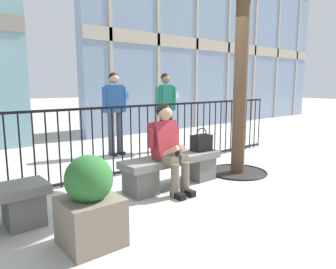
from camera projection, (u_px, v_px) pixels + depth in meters
name	position (u px, v px, depth m)	size (l,w,h in m)	color
ground_plane	(172.00, 186.00, 4.58)	(60.00, 60.00, 0.00)	#B2ADA3
stone_bench	(172.00, 168.00, 4.53)	(1.60, 0.44, 0.45)	slate
seated_person_with_phone	(168.00, 145.00, 4.26)	(0.52, 0.66, 1.21)	#6B6051
handbag_on_bench	(201.00, 142.00, 4.84)	(0.31, 0.19, 0.36)	black
bystander_at_railing	(115.00, 107.00, 6.44)	(0.55, 0.37, 1.71)	#383D4C
bystander_further_back	(166.00, 106.00, 6.85)	(0.55, 0.44, 1.71)	black
plaza_railing	(135.00, 139.00, 5.22)	(7.05, 0.04, 1.13)	black
planter	(90.00, 204.00, 2.85)	(0.51, 0.51, 0.85)	#726656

